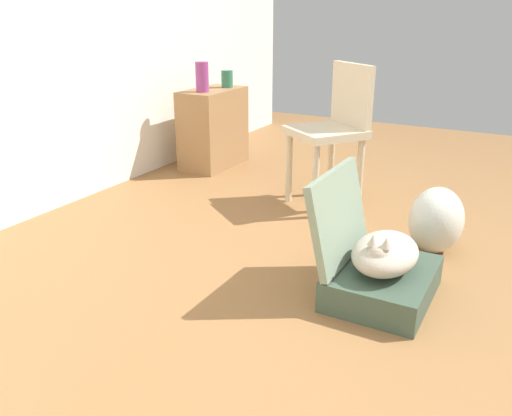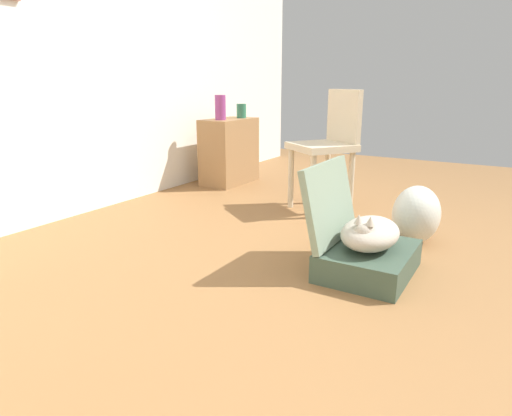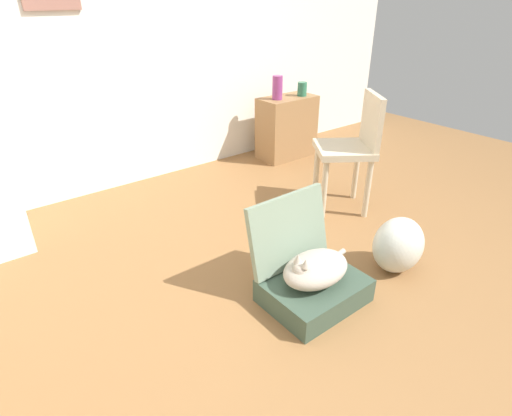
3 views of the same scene
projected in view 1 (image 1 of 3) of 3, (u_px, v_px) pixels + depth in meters
name	position (u px, v px, depth m)	size (l,w,h in m)	color
ground_plane	(380.00, 301.00, 2.39)	(7.68, 7.68, 0.00)	olive
suitcase_base	(382.00, 283.00, 2.41)	(0.54, 0.42, 0.14)	#384C3D
suitcase_lid	(339.00, 216.00, 2.41)	(0.54, 0.42, 0.04)	gray
cat	(385.00, 253.00, 2.35)	(0.48, 0.28, 0.20)	#B2A899
plastic_bag_white	(436.00, 220.00, 2.83)	(0.34, 0.28, 0.35)	silver
side_table	(213.00, 128.00, 4.33)	(0.59, 0.32, 0.62)	olive
vase_tall	(202.00, 77.00, 4.05)	(0.10, 0.10, 0.22)	#8C387A
vase_short	(227.00, 79.00, 4.29)	(0.09, 0.09, 0.14)	#2D7051
chair	(334.00, 128.00, 3.39)	(0.58, 0.57, 0.91)	beige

